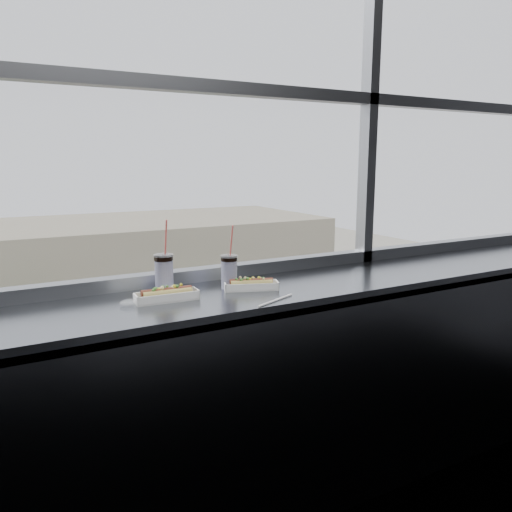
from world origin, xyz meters
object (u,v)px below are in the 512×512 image
hotdog_tray_left (167,295)px  car_far_b (86,382)px  wrapper (131,302)px  car_near_e (309,405)px  pedestrian_c (131,353)px  tree_right (202,306)px  car_far_c (250,349)px  tree_center (34,327)px  loose_straw (276,300)px  hotdog_tray_right (251,284)px  car_near_d (250,421)px  pedestrian_d (175,339)px  soda_cup_left (164,271)px  soda_cup_right (229,270)px

hotdog_tray_left → car_far_b: hotdog_tray_left is taller
hotdog_tray_left → wrapper: 0.15m
car_near_e → pedestrian_c: car_near_e is taller
tree_right → car_far_c: bearing=-69.6°
tree_center → tree_right: bearing=0.0°
loose_straw → hotdog_tray_right: bearing=66.4°
tree_center → car_near_d: bearing=-57.4°
car_far_c → tree_center: (-11.94, 4.00, 2.20)m
tree_center → tree_right: (10.45, 0.00, -0.27)m
pedestrian_d → wrapper: bearing=160.5°
tree_center → pedestrian_d: bearing=-0.4°
wrapper → car_near_d: bearing=60.4°
car_far_b → wrapper: bearing=168.3°
soda_cup_left → car_near_e: soda_cup_left is taller
pedestrian_c → tree_right: 5.60m
car_far_c → pedestrian_c: 7.39m
car_far_c → car_near_e: bearing=173.7°
tree_center → car_far_c: bearing=-18.5°
pedestrian_c → pedestrian_d: size_ratio=0.89×
hotdog_tray_left → soda_cup_left: soda_cup_left is taller
hotdog_tray_right → hotdog_tray_left: bearing=-161.0°
soda_cup_right → loose_straw: size_ratio=1.25×
car_far_c → car_near_d: (-4.27, -8.00, 0.11)m
car_far_c → car_near_d: 9.07m
loose_straw → tree_right: size_ratio=0.05×
car_near_d → car_near_e: car_near_d is taller
hotdog_tray_right → wrapper: bearing=-161.2°
tree_center → tree_right: tree_center is taller
car_near_d → tree_center: bearing=27.2°
soda_cup_left → pedestrian_c: 30.33m
wrapper → car_near_e: size_ratio=0.01×
wrapper → hotdog_tray_right: bearing=-1.5°
tree_right → soda_cup_left: bearing=-112.8°
soda_cup_left → car_far_b: 26.79m
loose_straw → pedestrian_c: bearing=54.1°
tree_center → loose_straw: bearing=-92.1°
hotdog_tray_right → tree_center: hotdog_tray_right is taller
soda_cup_right → car_near_d: 21.45m
car_near_e → tree_center: 16.37m
soda_cup_left → loose_straw: size_ratio=1.39×
car_far_c → pedestrian_c: (-6.64, 3.24, -0.13)m
soda_cup_right → car_far_b: bearing=82.7°
car_far_c → tree_right: bearing=21.3°
loose_straw → car_near_d: 21.60m
loose_straw → car_far_b: size_ratio=0.04×
pedestrian_d → tree_center: 8.73m
loose_straw → car_far_c: loose_straw is taller
wrapper → car_near_d: 21.65m
hotdog_tray_left → pedestrian_d: hotdog_tray_left is taller
car_far_b → loose_straw: bearing=169.6°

